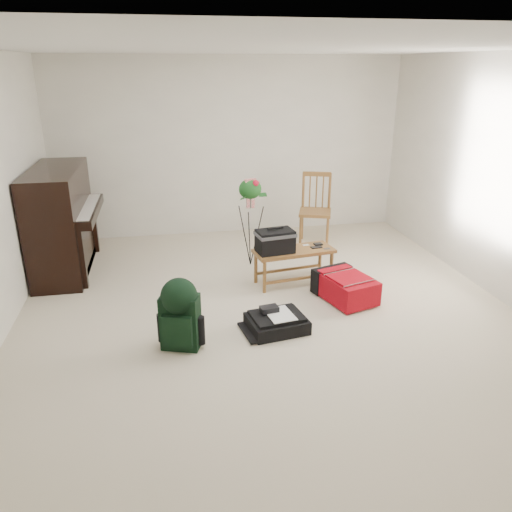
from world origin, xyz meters
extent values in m
cube|color=beige|center=(0.00, 0.00, 0.00)|extent=(5.00, 5.50, 0.01)
cube|color=white|center=(0.00, 0.00, 2.50)|extent=(5.00, 5.50, 0.01)
cube|color=silver|center=(0.00, 2.75, 1.25)|extent=(5.00, 0.04, 2.50)
cube|color=silver|center=(2.50, 0.00, 1.25)|extent=(0.04, 5.50, 2.50)
cube|color=black|center=(-2.20, 1.60, 0.62)|extent=(0.55, 1.50, 1.25)
cube|color=black|center=(-1.90, 1.60, 0.73)|extent=(0.28, 1.30, 0.10)
cube|color=white|center=(-1.90, 1.60, 0.78)|extent=(0.22, 1.20, 0.02)
cube|color=black|center=(-2.15, 1.60, 0.05)|extent=(0.45, 1.30, 0.10)
cube|color=brown|center=(0.43, 0.70, 0.39)|extent=(0.95, 0.49, 0.04)
cylinder|color=brown|center=(0.03, 0.55, 0.19)|extent=(0.04, 0.04, 0.37)
cylinder|color=brown|center=(0.03, 0.84, 0.19)|extent=(0.04, 0.04, 0.37)
cylinder|color=brown|center=(0.84, 0.55, 0.19)|extent=(0.04, 0.04, 0.37)
cylinder|color=brown|center=(0.84, 0.84, 0.19)|extent=(0.04, 0.04, 0.37)
cube|color=brown|center=(1.06, 1.95, 0.46)|extent=(0.54, 0.54, 0.04)
cylinder|color=brown|center=(0.88, 1.77, 0.22)|extent=(0.04, 0.04, 0.44)
cylinder|color=brown|center=(0.88, 2.13, 0.22)|extent=(0.04, 0.04, 0.44)
cylinder|color=brown|center=(1.25, 1.77, 0.22)|extent=(0.04, 0.04, 0.44)
cylinder|color=brown|center=(1.25, 2.13, 0.22)|extent=(0.04, 0.04, 0.44)
cube|color=brown|center=(1.06, 2.13, 0.95)|extent=(0.38, 0.17, 0.06)
cylinder|color=brown|center=(0.88, 2.13, 0.71)|extent=(0.04, 0.04, 0.53)
cylinder|color=brown|center=(1.25, 2.13, 0.71)|extent=(0.04, 0.04, 0.53)
cube|color=#BD0815|center=(0.86, 0.16, 0.14)|extent=(0.61, 0.75, 0.25)
cube|color=black|center=(0.86, 0.41, 0.14)|extent=(0.48, 0.27, 0.27)
cube|color=#BD0815|center=(0.86, 0.11, 0.28)|extent=(0.48, 0.47, 0.02)
cube|color=silver|center=(0.86, -0.07, 0.28)|extent=(0.40, 0.13, 0.01)
cube|color=black|center=(0.00, -0.34, 0.06)|extent=(0.59, 0.50, 0.13)
cube|color=black|center=(0.00, -0.34, 0.14)|extent=(0.52, 0.43, 0.03)
cube|color=white|center=(0.02, -0.36, 0.17)|extent=(0.28, 0.35, 0.01)
cube|color=black|center=(-0.05, -0.28, 0.20)|extent=(0.18, 0.13, 0.05)
cube|color=black|center=(-0.90, -0.48, 0.25)|extent=(0.38, 0.29, 0.50)
cube|color=black|center=(-0.90, -0.60, 0.22)|extent=(0.27, 0.14, 0.29)
sphere|color=black|center=(-0.90, -0.48, 0.50)|extent=(0.32, 0.32, 0.32)
cube|color=black|center=(-0.98, -0.37, 0.24)|extent=(0.05, 0.05, 0.44)
cube|color=black|center=(-0.83, -0.37, 0.24)|extent=(0.05, 0.05, 0.44)
cylinder|color=black|center=(0.05, 1.34, 0.88)|extent=(0.01, 0.01, 0.29)
ellipsoid|color=#1A541D|center=(0.05, 1.34, 0.97)|extent=(0.27, 0.20, 0.26)
cube|color=red|center=(0.05, 1.32, 1.06)|extent=(0.14, 0.07, 0.08)
camera|label=1|loc=(-0.97, -4.42, 2.36)|focal=35.00mm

